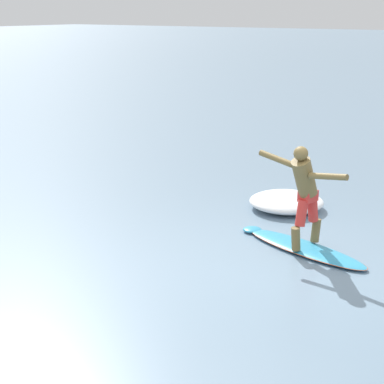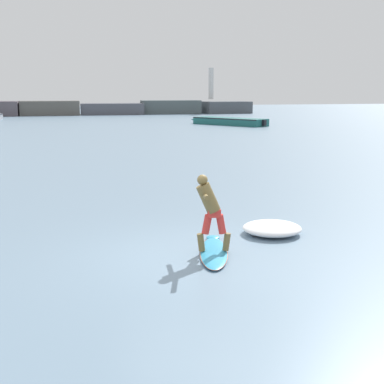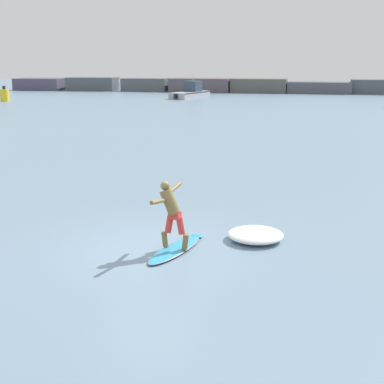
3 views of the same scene
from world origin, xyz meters
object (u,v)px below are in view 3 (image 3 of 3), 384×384
(small_boat_offshore, at_px, (191,93))
(channel_marker_buoy, at_px, (5,95))
(surfer, at_px, (171,209))
(surfboard, at_px, (176,249))

(small_boat_offshore, relative_size, channel_marker_buoy, 4.70)
(surfer, height_order, channel_marker_buoy, surfer)
(surfer, bearing_deg, small_boat_offshore, 101.67)
(surfboard, xyz_separation_m, channel_marker_buoy, (-28.69, 40.63, 0.61))
(surfboard, height_order, small_boat_offshore, small_boat_offshore)
(surfboard, height_order, channel_marker_buoy, channel_marker_buoy)
(surfboard, xyz_separation_m, surfer, (-0.10, -0.02, 0.96))
(small_boat_offshore, bearing_deg, surfer, -78.33)
(small_boat_offshore, xyz_separation_m, channel_marker_buoy, (-18.20, -9.65, 0.07))
(surfboard, bearing_deg, surfer, -167.03)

